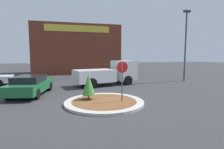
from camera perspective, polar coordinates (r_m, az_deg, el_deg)
ground_plane at (r=9.88m, az=-2.53°, el=-9.38°), size 120.00×120.00×0.00m
traffic_island at (r=9.87m, az=-2.53°, el=-8.99°), size 4.39×4.39×0.14m
stop_sign at (r=9.56m, az=3.35°, el=-0.10°), size 0.62×0.07×2.35m
island_shrub at (r=10.13m, az=-7.66°, el=-3.27°), size 0.75×0.75×1.46m
utility_truck at (r=15.91m, az=-1.14°, el=0.37°), size 5.99×3.38×2.18m
storefront_building at (r=28.42m, az=-11.33°, el=7.96°), size 12.77×6.07×7.28m
parked_sedan_green at (r=13.08m, az=-25.01°, el=-3.08°), size 2.66×4.69×1.32m
light_pole at (r=20.07m, az=22.91°, el=10.12°), size 0.70×0.30×7.30m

